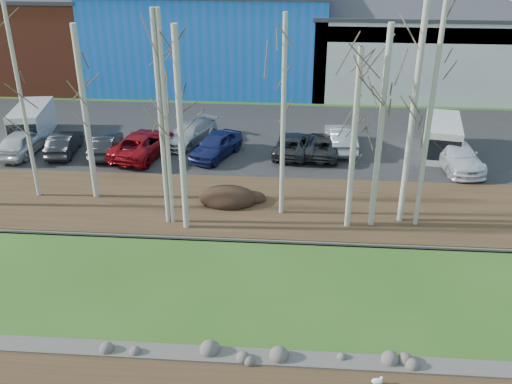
# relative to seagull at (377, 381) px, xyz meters

# --- Properties ---
(dirt_strip) EXTENTS (80.00, 1.80, 0.03)m
(dirt_strip) POSITION_rel_seagull_xyz_m (-4.78, -0.04, -0.16)
(dirt_strip) COLOR #382616
(dirt_strip) RESTS_ON ground
(near_bank_rocks) EXTENTS (80.00, 0.80, 0.50)m
(near_bank_rocks) POSITION_rel_seagull_xyz_m (-4.78, 0.96, -0.17)
(near_bank_rocks) COLOR #47423D
(near_bank_rocks) RESTS_ON ground
(river) EXTENTS (80.00, 8.00, 0.90)m
(river) POSITION_rel_seagull_xyz_m (-4.78, 5.06, -0.17)
(river) COLOR black
(river) RESTS_ON ground
(far_bank_rocks) EXTENTS (80.00, 0.80, 0.46)m
(far_bank_rocks) POSITION_rel_seagull_xyz_m (-4.78, 9.16, -0.17)
(far_bank_rocks) COLOR #47423D
(far_bank_rocks) RESTS_ON ground
(far_bank) EXTENTS (80.00, 7.00, 0.15)m
(far_bank) POSITION_rel_seagull_xyz_m (-4.78, 12.36, -0.10)
(far_bank) COLOR #382616
(far_bank) RESTS_ON ground
(parking_lot) EXTENTS (80.00, 14.00, 0.14)m
(parking_lot) POSITION_rel_seagull_xyz_m (-4.78, 22.86, -0.10)
(parking_lot) COLOR black
(parking_lot) RESTS_ON ground
(building_brick) EXTENTS (16.32, 12.24, 7.80)m
(building_brick) POSITION_rel_seagull_xyz_m (-28.78, 36.86, 3.73)
(building_brick) COLOR brown
(building_brick) RESTS_ON ground
(building_blue) EXTENTS (20.40, 12.24, 8.30)m
(building_blue) POSITION_rel_seagull_xyz_m (-10.78, 36.86, 3.98)
(building_blue) COLOR blue
(building_blue) RESTS_ON ground
(building_white) EXTENTS (18.36, 12.24, 6.80)m
(building_white) POSITION_rel_seagull_xyz_m (7.22, 36.84, 3.24)
(building_white) COLOR beige
(building_white) RESTS_ON ground
(seagull) EXTENTS (0.43, 0.22, 0.32)m
(seagull) POSITION_rel_seagull_xyz_m (0.00, 0.00, 0.00)
(seagull) COLOR gold
(seagull) RESTS_ON ground
(dirt_mound) EXTENTS (3.07, 2.17, 0.60)m
(dirt_mound) POSITION_rel_seagull_xyz_m (-6.47, 12.55, 0.28)
(dirt_mound) COLOR black
(dirt_mound) RESTS_ON far_bank
(birch_1) EXTENTS (0.21, 0.21, 10.32)m
(birch_1) POSITION_rel_seagull_xyz_m (-16.87, 12.59, 5.14)
(birch_1) COLOR beige
(birch_1) RESTS_ON far_bank
(birch_2) EXTENTS (0.31, 0.31, 9.17)m
(birch_2) POSITION_rel_seagull_xyz_m (-13.69, 12.69, 4.56)
(birch_2) COLOR beige
(birch_2) RESTS_ON far_bank
(birch_3) EXTENTS (0.22, 0.22, 10.30)m
(birch_3) POSITION_rel_seagull_xyz_m (-9.18, 10.23, 5.13)
(birch_3) COLOR beige
(birch_3) RESTS_ON far_bank
(birch_4) EXTENTS (0.29, 0.29, 9.73)m
(birch_4) POSITION_rel_seagull_xyz_m (-8.17, 9.72, 4.84)
(birch_4) COLOR beige
(birch_4) RESTS_ON far_bank
(birch_5) EXTENTS (0.23, 0.23, 9.97)m
(birch_5) POSITION_rel_seagull_xyz_m (-3.59, 11.58, 4.96)
(birch_5) COLOR beige
(birch_5) RESTS_ON far_bank
(birch_6) EXTENTS (0.22, 0.22, 8.76)m
(birch_6) POSITION_rel_seagull_xyz_m (-0.32, 10.46, 4.35)
(birch_6) COLOR beige
(birch_6) RESTS_ON far_bank
(birch_7) EXTENTS (0.28, 0.28, 11.71)m
(birch_7) POSITION_rel_seagull_xyz_m (2.38, 11.22, 5.83)
(birch_7) COLOR beige
(birch_7) RESTS_ON far_bank
(birch_8) EXTENTS (0.28, 0.28, 9.72)m
(birch_8) POSITION_rel_seagull_xyz_m (0.90, 10.70, 4.84)
(birch_8) COLOR beige
(birch_8) RESTS_ON far_bank
(birch_9) EXTENTS (0.23, 0.23, 11.65)m
(birch_9) POSITION_rel_seagull_xyz_m (3.08, 10.89, 5.80)
(birch_9) COLOR beige
(birch_9) RESTS_ON far_bank
(birch_10) EXTENTS (0.22, 0.22, 10.30)m
(birch_10) POSITION_rel_seagull_xyz_m (-8.95, 10.23, 5.13)
(birch_10) COLOR beige
(birch_10) RESTS_ON far_bank
(birch_11) EXTENTS (0.22, 0.22, 8.76)m
(birch_11) POSITION_rel_seagull_xyz_m (-0.26, 10.46, 4.35)
(birch_11) COLOR beige
(birch_11) RESTS_ON far_bank
(car_0) EXTENTS (2.10, 4.71, 1.57)m
(car_0) POSITION_rel_seagull_xyz_m (-20.31, 18.36, 0.75)
(car_0) COLOR silver
(car_0) RESTS_ON parking_lot
(car_1) EXTENTS (1.87, 4.27, 1.36)m
(car_1) POSITION_rel_seagull_xyz_m (-14.99, 18.61, 0.65)
(car_1) COLOR black
(car_1) RESTS_ON parking_lot
(car_2) EXTENTS (3.71, 6.02, 1.56)m
(car_2) POSITION_rel_seagull_xyz_m (-12.58, 18.67, 0.74)
(car_2) COLOR maroon
(car_2) RESTS_ON parking_lot
(car_3) EXTENTS (3.67, 5.13, 1.38)m
(car_3) POSITION_rel_seagull_xyz_m (-10.02, 21.01, 0.65)
(car_3) COLOR #9FA3A8
(car_3) RESTS_ON parking_lot
(car_4) EXTENTS (3.41, 4.86, 1.54)m
(car_4) POSITION_rel_seagull_xyz_m (-7.97, 18.80, 0.73)
(car_4) COLOR navy
(car_4) RESTS_ON parking_lot
(car_5) EXTENTS (1.97, 4.81, 1.55)m
(car_5) POSITION_rel_seagull_xyz_m (-0.06, 20.69, 0.74)
(car_5) COLOR #A8A8AB
(car_5) RESTS_ON parking_lot
(car_6) EXTENTS (2.68, 4.82, 1.28)m
(car_6) POSITION_rel_seagull_xyz_m (-3.15, 19.66, 0.60)
(car_6) COLOR #262729
(car_6) RESTS_ON parking_lot
(car_7) EXTENTS (3.00, 5.64, 1.56)m
(car_7) POSITION_rel_seagull_xyz_m (6.68, 18.36, 0.74)
(car_7) COLOR silver
(car_7) RESTS_ON parking_lot
(car_8) EXTENTS (1.87, 4.27, 1.36)m
(car_8) POSITION_rel_seagull_xyz_m (-17.69, 18.61, 0.65)
(car_8) COLOR black
(car_8) RESTS_ON parking_lot
(car_9) EXTENTS (2.68, 4.82, 1.28)m
(car_9) POSITION_rel_seagull_xyz_m (-1.22, 19.66, 0.60)
(car_9) COLOR #262729
(car_9) RESTS_ON parking_lot
(van_white) EXTENTS (2.85, 5.16, 2.14)m
(van_white) POSITION_rel_seagull_xyz_m (6.28, 20.31, 1.03)
(van_white) COLOR silver
(van_white) RESTS_ON parking_lot
(van_grey) EXTENTS (2.79, 5.12, 2.12)m
(van_grey) POSITION_rel_seagull_xyz_m (-20.94, 21.20, 1.03)
(van_grey) COLOR silver
(van_grey) RESTS_ON parking_lot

